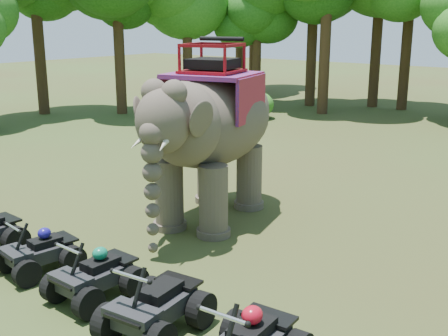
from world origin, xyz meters
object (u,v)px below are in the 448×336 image
at_px(atv_3, 155,297).
at_px(atv_2, 95,269).
at_px(atv_1, 39,246).
at_px(elephant, 211,132).

bearing_deg(atv_3, atv_2, 168.73).
height_order(atv_2, atv_3, atv_3).
bearing_deg(atv_3, atv_1, 170.56).
xyz_separation_m(elephant, atv_2, (1.10, -4.81, -1.70)).
bearing_deg(atv_2, elephant, 104.49).
bearing_deg(elephant, atv_1, -112.30).
bearing_deg(atv_3, elephant, 114.02).
height_order(atv_1, atv_2, atv_2).
height_order(elephant, atv_1, elephant).
bearing_deg(atv_2, atv_1, 179.62).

